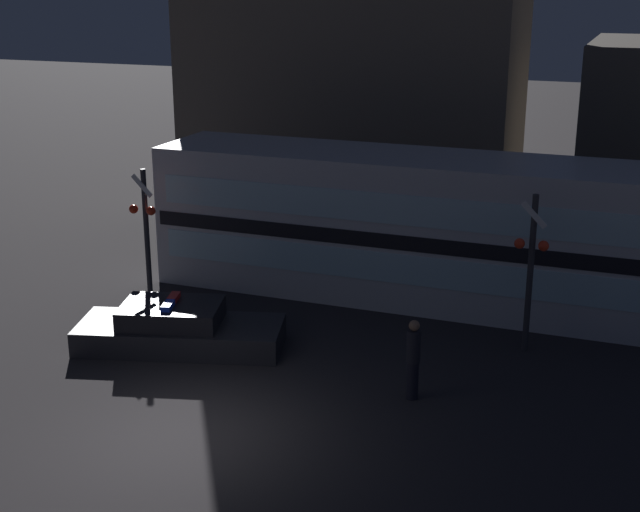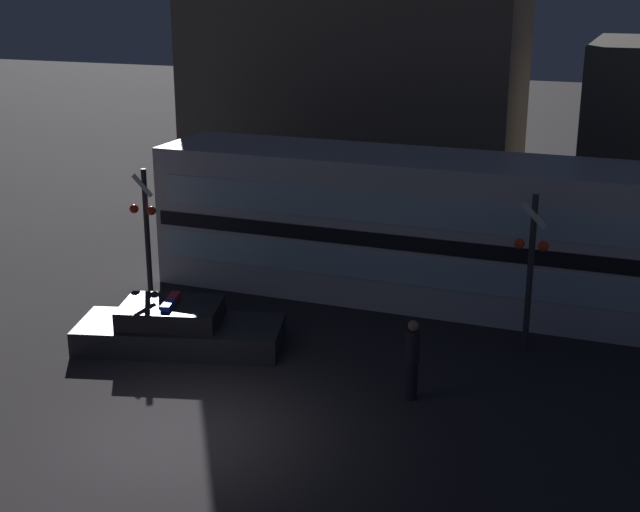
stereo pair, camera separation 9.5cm
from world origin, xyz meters
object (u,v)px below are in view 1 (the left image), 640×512
Objects in this scene: train at (444,231)px; crossing_signal_near at (531,265)px; pedestrian at (413,359)px; police_car at (178,330)px.

crossing_signal_near is at bearing -45.69° from train.
pedestrian is at bearing -82.27° from train.
crossing_signal_near is (1.72, 3.14, 1.16)m from pedestrian.
police_car is (-4.79, -5.09, -1.43)m from train.
train is 3.10× the size of police_car.
police_car is 1.36× the size of crossing_signal_near.
crossing_signal_near is at bearing 61.29° from pedestrian.
train reaches higher than pedestrian.
pedestrian is (0.77, -5.69, -1.00)m from train.
police_car is at bearing -160.77° from crossing_signal_near.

